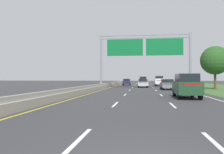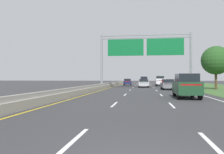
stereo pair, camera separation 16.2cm
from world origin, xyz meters
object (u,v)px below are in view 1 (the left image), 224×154
Objects in this scene: overhead_sign_gantry at (144,49)px; car_darkgreen_right_lane_suv at (186,85)px; pickup_truck_white at (159,81)px; car_red_centre_lane_suv at (143,81)px; car_grey_right_lane_sedan at (167,84)px; roadside_tree_mid at (215,60)px; car_silver_centre_lane_sedan at (143,83)px; car_navy_left_lane_sedan at (127,82)px.

car_darkgreen_right_lane_suv is at bearing -79.06° from overhead_sign_gantry.
car_red_centre_lane_suv is (-3.67, 5.47, 0.02)m from pickup_truck_white.
roadside_tree_mid is at bearing -80.26° from car_grey_right_lane_sedan.
car_silver_centre_lane_sedan is (-3.77, -10.13, -0.26)m from pickup_truck_white.
pickup_truck_white is at bearing 0.77° from car_darkgreen_right_lane_suv.
car_silver_centre_lane_sedan is at bearing 160.47° from pickup_truck_white.
pickup_truck_white is at bearing -111.39° from car_navy_left_lane_sedan.
car_darkgreen_right_lane_suv reaches higher than car_silver_centre_lane_sedan.
car_darkgreen_right_lane_suv is 0.71× the size of roadside_tree_mid.
car_red_centre_lane_suv reaches higher than car_silver_centre_lane_sedan.
car_navy_left_lane_sedan is 4.83m from car_red_centre_lane_suv.
car_grey_right_lane_sedan is at bearing 1.20° from car_darkgreen_right_lane_suv.
overhead_sign_gantry is 3.20× the size of car_red_centre_lane_suv.
car_darkgreen_right_lane_suv is at bearing -179.23° from pickup_truck_white.
roadside_tree_mid is (7.18, -16.58, 3.36)m from pickup_truck_white.
pickup_truck_white is 6.59m from car_red_centre_lane_suv.
pickup_truck_white is 1.23× the size of car_grey_right_lane_sedan.
overhead_sign_gantry is 21.06m from car_red_centre_lane_suv.
pickup_truck_white is 10.81m from car_silver_centre_lane_sedan.
overhead_sign_gantry is 7.28m from car_grey_right_lane_sedan.
car_red_centre_lane_suv is at bearing 116.20° from roadside_tree_mid.
car_navy_left_lane_sedan is (-4.14, 17.63, -5.68)m from overhead_sign_gantry.
car_silver_centre_lane_sedan and car_grey_right_lane_sedan have the same top height.
overhead_sign_gantry reaches higher than car_navy_left_lane_sedan.
car_grey_right_lane_sedan is 0.94× the size of car_red_centre_lane_suv.
overhead_sign_gantry is 3.38× the size of car_silver_centre_lane_sedan.
car_navy_left_lane_sedan is 0.94× the size of car_darkgreen_right_lane_suv.
overhead_sign_gantry is 18.96m from car_darkgreen_right_lane_suv.
car_darkgreen_right_lane_suv is at bearing -169.61° from car_navy_left_lane_sedan.
roadside_tree_mid reaches higher than car_silver_centre_lane_sedan.
overhead_sign_gantry is at bearing 46.53° from car_grey_right_lane_sedan.
car_navy_left_lane_sedan is at bearing 71.17° from pickup_truck_white.
car_darkgreen_right_lane_suv is 22.91m from car_silver_centre_lane_sedan.
car_silver_centre_lane_sedan is 0.67× the size of roadside_tree_mid.
car_darkgreen_right_lane_suv is 38.38m from car_red_centre_lane_suv.
roadside_tree_mid is at bearing -8.99° from overhead_sign_gantry.
car_navy_left_lane_sedan is at bearing 12.94° from car_darkgreen_right_lane_suv.
car_grey_right_lane_sedan is at bearing -171.06° from car_red_centre_lane_suv.
pickup_truck_white is at bearing -145.75° from car_red_centre_lane_suv.
roadside_tree_mid is (7.32, 1.39, 3.62)m from car_grey_right_lane_sedan.
car_red_centre_lane_suv reaches higher than car_navy_left_lane_sedan.
car_darkgreen_right_lane_suv is 1.07× the size of car_grey_right_lane_sedan.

